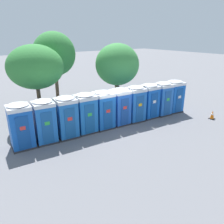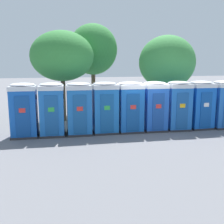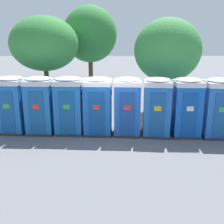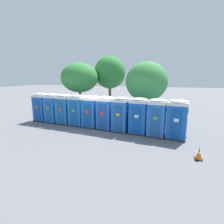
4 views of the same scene
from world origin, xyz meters
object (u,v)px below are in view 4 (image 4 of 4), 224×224
object	(u,v)px
portapotty_8	(157,118)
portapotty_2	(65,109)
portapotty_5	(106,113)
street_tree_2	(80,78)
portapotty_1	(53,108)
portapotty_0	(42,107)
portapotty_7	(138,116)
street_tree_1	(110,73)
portapotty_9	(177,119)
street_tree_0	(146,82)
portapotty_3	(78,110)
portapotty_6	(121,114)
traffic_cone	(199,154)
portapotty_4	(91,111)

from	to	relation	value
portapotty_8	portapotty_2	bearing A→B (deg)	175.34
portapotty_2	portapotty_8	world-z (taller)	same
portapotty_2	portapotty_8	size ratio (longest dim) A/B	1.00
portapotty_5	street_tree_2	size ratio (longest dim) A/B	0.48
portapotty_2	portapotty_1	bearing A→B (deg)	174.83
portapotty_0	portapotty_7	world-z (taller)	same
street_tree_1	portapotty_1	bearing A→B (deg)	-118.42
portapotty_2	portapotty_9	xyz separation A→B (m)	(8.93, -0.68, -0.00)
street_tree_0	portapotty_2	bearing A→B (deg)	-151.90
portapotty_2	street_tree_2	size ratio (longest dim) A/B	0.48
portapotty_3	portapotty_7	xyz separation A→B (m)	(5.10, -0.41, 0.00)
portapotty_1	street_tree_0	size ratio (longest dim) A/B	0.48
street_tree_1	street_tree_2	xyz separation A→B (m)	(-2.34, -2.49, -0.54)
portapotty_6	street_tree_0	world-z (taller)	street_tree_0
street_tree_1	traffic_cone	size ratio (longest dim) A/B	9.63
portapotty_6	portapotty_8	xyz separation A→B (m)	(2.55, -0.23, 0.00)
portapotty_0	portapotty_8	size ratio (longest dim) A/B	1.00
street_tree_0	traffic_cone	size ratio (longest dim) A/B	8.20
portapotty_4	portapotty_8	distance (m)	5.12
portapotty_3	portapotty_4	xyz separation A→B (m)	(1.27, -0.12, 0.00)
portapotty_3	portapotty_6	xyz separation A→B (m)	(3.82, -0.35, 0.00)
portapotty_3	portapotty_6	distance (m)	3.84
portapotty_0	portapotty_4	distance (m)	5.12
portapotty_0	street_tree_0	size ratio (longest dim) A/B	0.48
street_tree_0	portapotty_6	bearing A→B (deg)	-107.38
portapotty_0	portapotty_7	distance (m)	8.95
portapotty_8	street_tree_0	distance (m)	4.76
portapotty_4	portapotty_6	world-z (taller)	same
portapotty_2	street_tree_0	world-z (taller)	street_tree_0
portapotty_3	street_tree_2	bearing A→B (deg)	116.24
portapotty_2	street_tree_0	size ratio (longest dim) A/B	0.48
portapotty_3	portapotty_8	distance (m)	6.40
portapotty_4	street_tree_0	xyz separation A→B (m)	(3.72, 3.51, 2.22)
portapotty_9	portapotty_5	bearing A→B (deg)	175.23
portapotty_0	portapotty_2	bearing A→B (deg)	-4.80
portapotty_6	traffic_cone	world-z (taller)	portapotty_6
portapotty_4	street_tree_2	distance (m)	5.37
portapotty_2	portapotty_6	xyz separation A→B (m)	(5.10, -0.39, 0.00)
portapotty_4	portapotty_6	bearing A→B (deg)	-5.16
portapotty_7	portapotty_5	bearing A→B (deg)	175.76
portapotty_2	street_tree_1	world-z (taller)	street_tree_1
portapotty_2	portapotty_5	xyz separation A→B (m)	(3.83, -0.26, 0.00)
portapotty_3	traffic_cone	size ratio (longest dim) A/B	3.97
portapotty_4	portapotty_8	size ratio (longest dim) A/B	1.00
portapotty_1	street_tree_0	bearing A→B (deg)	23.20
portapotty_1	portapotty_2	bearing A→B (deg)	-5.17
portapotty_1	street_tree_1	size ratio (longest dim) A/B	0.41
portapotty_9	street_tree_1	xyz separation A→B (m)	(-7.04, 6.64, 3.12)
portapotty_2	portapotty_4	world-z (taller)	same
portapotty_0	traffic_cone	size ratio (longest dim) A/B	3.97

